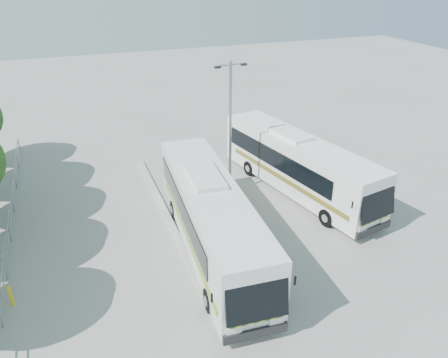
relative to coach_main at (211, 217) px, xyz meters
name	(u,v)px	position (x,y,z in m)	size (l,w,h in m)	color
ground	(223,233)	(1.00, 1.17, -1.85)	(100.00, 100.00, 0.00)	#989893
kerb_divider	(169,221)	(-1.30, 3.17, -1.77)	(0.40, 16.00, 0.15)	#B2B2AD
railing	(10,218)	(-9.00, 5.17, -1.11)	(0.06, 22.00, 1.00)	gray
coach_main	(211,217)	(0.00, 0.00, 0.00)	(3.30, 12.29, 3.37)	silver
coach_adjacent	(298,164)	(6.66, 3.78, -0.05)	(4.57, 12.04, 3.28)	white
lamppost	(230,124)	(3.00, 5.27, 2.39)	(1.88, 0.35, 7.68)	gray
bollard	(11,296)	(-8.70, -0.69, -1.38)	(0.13, 0.13, 0.95)	#D8BB0C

